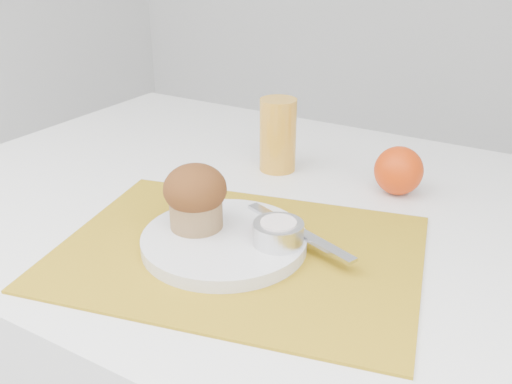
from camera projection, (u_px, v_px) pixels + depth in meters
The scene contains 10 objects.
placemat at pixel (239, 251), 0.73m from camera, with size 0.46×0.33×0.00m, color #AC8417.
plate at pixel (224, 241), 0.74m from camera, with size 0.21×0.21×0.02m, color silver.
ramekin at pixel (278, 233), 0.71m from camera, with size 0.06×0.06×0.03m, color silver.
cream at pixel (278, 223), 0.70m from camera, with size 0.05×0.05×0.01m, color silver.
raspberry_near at pixel (261, 224), 0.74m from camera, with size 0.02×0.02×0.02m, color #5B0208.
raspberry_far at pixel (276, 221), 0.75m from camera, with size 0.02×0.02×0.02m, color #580215.
butter_knife at pixel (298, 231), 0.74m from camera, with size 0.19×0.02×0.00m, color #B7B8C0.
orange at pixel (399, 171), 0.88m from camera, with size 0.08×0.08×0.08m, color #DB3C07.
juice_glass at pixel (278, 135), 0.96m from camera, with size 0.06×0.06×0.12m, color gold.
muffin at pixel (195, 196), 0.74m from camera, with size 0.09×0.09×0.09m.
Camera 1 is at (0.36, -0.64, 1.13)m, focal length 40.00 mm.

